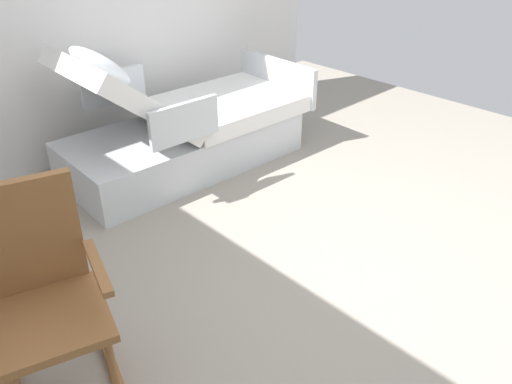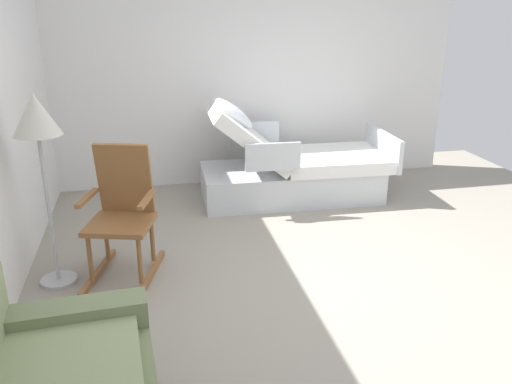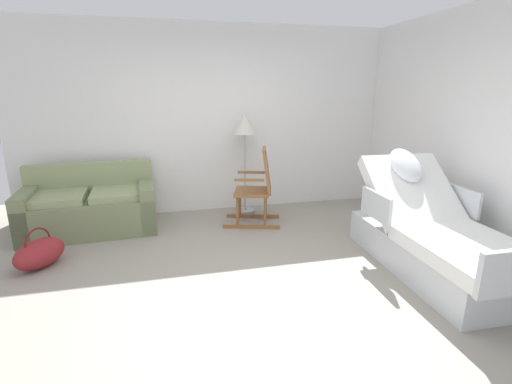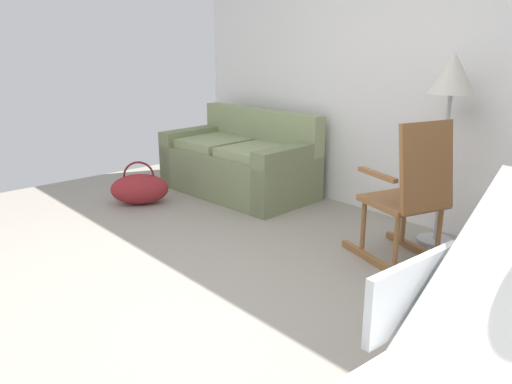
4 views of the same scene
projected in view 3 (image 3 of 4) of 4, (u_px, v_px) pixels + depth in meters
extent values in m
plane|color=gray|center=(244.00, 280.00, 3.62)|extent=(6.63, 6.63, 0.00)
cube|color=white|center=(210.00, 121.00, 5.48)|extent=(5.51, 0.10, 2.70)
cube|color=white|center=(496.00, 133.00, 3.88)|extent=(0.10, 4.84, 2.70)
cube|color=silver|center=(433.00, 254.00, 3.79)|extent=(0.94, 1.96, 0.35)
cube|color=white|center=(471.00, 251.00, 3.28)|extent=(0.95, 1.19, 0.14)
cube|color=white|center=(411.00, 191.00, 4.09)|extent=(0.94, 0.86, 0.70)
ellipsoid|color=white|center=(406.00, 165.00, 4.16)|extent=(0.36, 0.47, 0.41)
cube|color=silver|center=(376.00, 205.00, 3.86)|extent=(0.06, 0.56, 0.28)
cube|color=silver|center=(461.00, 200.00, 4.06)|extent=(0.06, 0.56, 0.28)
cylinder|color=black|center=(362.00, 238.00, 4.51)|extent=(0.10, 0.10, 0.10)
cylinder|color=black|center=(415.00, 234.00, 4.65)|extent=(0.10, 0.10, 0.10)
cylinder|color=black|center=(455.00, 313.00, 3.00)|extent=(0.10, 0.10, 0.10)
cube|color=#737D57|center=(91.00, 215.00, 4.82)|extent=(1.65, 0.94, 0.45)
cube|color=gray|center=(56.00, 198.00, 4.61)|extent=(0.71, 0.68, 0.10)
cube|color=gray|center=(119.00, 194.00, 4.82)|extent=(0.71, 0.68, 0.10)
cube|color=gray|center=(90.00, 177.00, 5.03)|extent=(1.61, 0.25, 0.40)
cube|color=#737D57|center=(29.00, 214.00, 4.60)|extent=(0.23, 0.86, 0.60)
cube|color=#737D57|center=(148.00, 204.00, 5.00)|extent=(0.23, 0.86, 0.60)
cube|color=brown|center=(253.00, 216.00, 5.37)|extent=(0.74, 0.25, 0.05)
cube|color=brown|center=(251.00, 227.00, 4.96)|extent=(0.74, 0.25, 0.05)
cylinder|color=brown|center=(237.00, 210.00, 4.93)|extent=(0.04, 0.04, 0.40)
cylinder|color=brown|center=(240.00, 202.00, 5.30)|extent=(0.04, 0.04, 0.40)
cylinder|color=brown|center=(265.00, 210.00, 4.91)|extent=(0.04, 0.04, 0.40)
cylinder|color=brown|center=(266.00, 202.00, 5.28)|extent=(0.04, 0.04, 0.40)
cube|color=brown|center=(252.00, 192.00, 5.05)|extent=(0.58, 0.59, 0.04)
cube|color=brown|center=(267.00, 170.00, 4.96)|extent=(0.24, 0.45, 0.60)
cube|color=brown|center=(249.00, 180.00, 4.77)|extent=(0.38, 0.15, 0.03)
cube|color=brown|center=(251.00, 172.00, 5.22)|extent=(0.38, 0.15, 0.03)
cylinder|color=#B2B5BA|center=(245.00, 211.00, 5.64)|extent=(0.28, 0.28, 0.03)
cylinder|color=#B2B5BA|center=(245.00, 173.00, 5.48)|extent=(0.03, 0.03, 1.15)
cone|color=beige|center=(244.00, 123.00, 5.29)|extent=(0.34, 0.34, 0.30)
ellipsoid|color=maroon|center=(40.00, 253.00, 3.86)|extent=(0.58, 0.64, 0.30)
torus|color=maroon|center=(38.00, 242.00, 3.83)|extent=(0.19, 0.26, 0.30)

